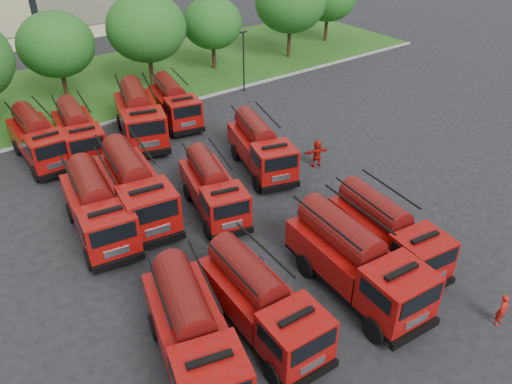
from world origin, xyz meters
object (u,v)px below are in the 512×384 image
Objects in this scene: fire_truck_0 at (192,332)px; fire_truck_1 at (261,301)px; firefighter_0 at (498,323)px; firefighter_3 at (361,260)px; firefighter_2 at (386,222)px; firefighter_5 at (316,166)px; fire_truck_4 at (97,207)px; fire_truck_11 at (174,102)px; firefighter_4 at (260,286)px; fire_truck_2 at (355,261)px; fire_truck_6 at (213,188)px; fire_truck_10 at (139,115)px; fire_truck_9 at (78,132)px; fire_truck_8 at (39,139)px; fire_truck_5 at (135,187)px; fire_truck_3 at (387,231)px; fire_truck_7 at (261,147)px.

fire_truck_0 reaches higher than fire_truck_1.
firefighter_0 is 0.80× the size of firefighter_3.
fire_truck_1 reaches higher than firefighter_2.
firefighter_3 is at bearing 77.20° from firefighter_5.
fire_truck_4 is at bearing -44.84° from firefighter_3.
fire_truck_1 is 0.98× the size of fire_truck_11.
fire_truck_11 is at bearing -86.35° from firefighter_4.
fire_truck_2 is 1.03× the size of fire_truck_4.
fire_truck_1 is 1.02× the size of fire_truck_6.
fire_truck_2 is 1.09× the size of fire_truck_11.
fire_truck_10 reaches higher than fire_truck_2.
firefighter_0 is (8.52, -25.14, -1.56)m from fire_truck_9.
fire_truck_11 is 19.70m from firefighter_3.
fire_truck_4 reaches higher than firefighter_2.
fire_truck_4 reaches higher than fire_truck_8.
fire_truck_6 reaches higher than firefighter_2.
fire_truck_5 is 1.18× the size of fire_truck_6.
fire_truck_1 is at bearing -79.22° from fire_truck_5.
fire_truck_11 is at bearing 87.89° from fire_truck_2.
fire_truck_5 is 4.36× the size of firefighter_5.
fire_truck_7 is at bearing 95.46° from fire_truck_3.
firefighter_3 is (1.85, 1.16, -1.69)m from fire_truck_2.
fire_truck_7 reaches higher than firefighter_5.
fire_truck_4 is 15.18m from firefighter_2.
fire_truck_3 reaches higher than firefighter_3.
firefighter_0 is 0.90× the size of firefighter_4.
fire_truck_11 is (3.31, 1.09, -0.23)m from fire_truck_10.
firefighter_5 is at bearing 16.50° from fire_truck_6.
firefighter_0 is (8.59, -16.33, -1.73)m from fire_truck_5.
firefighter_0 is (4.27, -24.79, -1.75)m from fire_truck_10.
fire_truck_2 is 1.06× the size of fire_truck_7.
firefighter_5 is at bearing -25.23° from firefighter_2.
fire_truck_4 is 13.96m from firefighter_5.
firefighter_4 is at bearing -110.90° from fire_truck_7.
fire_truck_6 is at bearing -77.36° from fire_truck_10.
fire_truck_7 is at bearing 78.30° from fire_truck_2.
fire_truck_1 is at bearing -95.74° from fire_truck_6.
fire_truck_3 is (10.65, -0.08, -0.08)m from fire_truck_0.
firefighter_2 is at bearing 30.73° from fire_truck_2.
fire_truck_7 is 3.73× the size of firefighter_3.
fire_truck_1 is (3.02, -0.22, -0.06)m from fire_truck_0.
fire_truck_0 is at bearing -90.59° from fire_truck_8.
fire_truck_8 reaches higher than fire_truck_6.
firefighter_4 is at bearing 145.61° from fire_truck_2.
fire_truck_0 is at bearing -105.42° from fire_truck_11.
fire_truck_8 is 0.99× the size of fire_truck_11.
fire_truck_10 is (6.63, -0.89, 0.18)m from fire_truck_8.
fire_truck_3 is at bearing 160.97° from firefighter_3.
fire_truck_3 reaches higher than fire_truck_6.
firefighter_5 is at bearing -38.35° from fire_truck_10.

